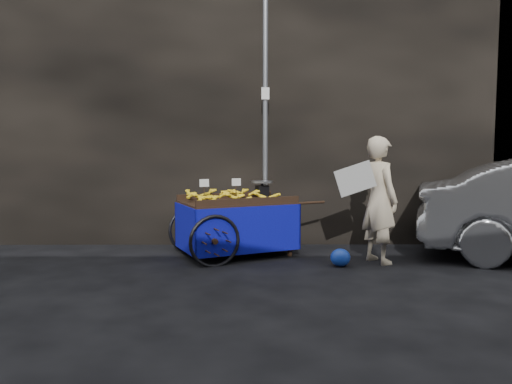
{
  "coord_description": "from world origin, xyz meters",
  "views": [
    {
      "loc": [
        0.1,
        -6.43,
        1.57
      ],
      "look_at": [
        0.15,
        0.5,
        0.96
      ],
      "focal_mm": 35.0,
      "sensor_mm": 36.0,
      "label": 1
    }
  ],
  "objects": [
    {
      "name": "building_wall",
      "position": [
        0.39,
        2.6,
        2.5
      ],
      "size": [
        13.5,
        2.0,
        5.0
      ],
      "color": "black",
      "rests_on": "ground"
    },
    {
      "name": "banana_cart",
      "position": [
        -0.17,
        0.77,
        0.72
      ],
      "size": [
        2.34,
        1.74,
        1.16
      ],
      "rotation": [
        0.0,
        0.0,
        0.42
      ],
      "color": "black",
      "rests_on": "ground"
    },
    {
      "name": "vendor",
      "position": [
        1.83,
        0.32,
        0.87
      ],
      "size": [
        0.99,
        0.75,
        1.73
      ],
      "rotation": [
        0.0,
        0.0,
        2.05
      ],
      "color": "#C4B292",
      "rests_on": "ground"
    },
    {
      "name": "ground",
      "position": [
        0.0,
        0.0,
        0.0
      ],
      "size": [
        80.0,
        80.0,
        0.0
      ],
      "primitive_type": "plane",
      "color": "black",
      "rests_on": "ground"
    },
    {
      "name": "street_pole",
      "position": [
        0.3,
        1.3,
        2.01
      ],
      "size": [
        0.12,
        0.1,
        4.0
      ],
      "color": "slate",
      "rests_on": "ground"
    },
    {
      "name": "plastic_bag",
      "position": [
        1.27,
        0.07,
        0.12
      ],
      "size": [
        0.27,
        0.21,
        0.24
      ],
      "primitive_type": "ellipsoid",
      "color": "#1739B3",
      "rests_on": "ground"
    }
  ]
}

